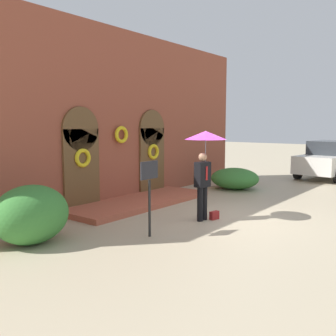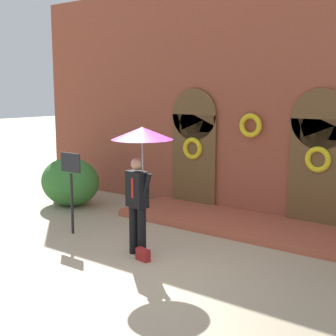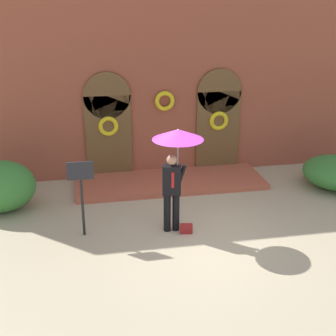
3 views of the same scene
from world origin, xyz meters
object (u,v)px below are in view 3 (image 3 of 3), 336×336
Objects in this scene: person_with_umbrella at (176,150)px; shrub_left at (1,186)px; handbag at (186,229)px; shrub_right at (336,172)px; sign_post at (81,186)px.

person_with_umbrella is 1.43× the size of shrub_left.
shrub_right is (4.66, 1.88, 0.30)m from handbag.
sign_post is 1.04× the size of shrub_left.
shrub_right is at bearing 12.52° from sign_post.
handbag is at bearing -158.00° from shrub_right.
shrub_right is (8.83, -0.12, -0.22)m from shrub_left.
sign_post is 7.11m from shrub_right.
person_with_umbrella is 2.18m from sign_post.
shrub_left is at bearing 139.51° from sign_post.
person_with_umbrella is 1.37× the size of sign_post.
person_with_umbrella is at bearing -24.37° from shrub_left.
sign_post is (-2.24, 0.35, 1.05)m from handbag.
person_with_umbrella reaches higher than shrub_left.
handbag is at bearing -25.63° from shrub_left.
person_with_umbrella reaches higher than shrub_right.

